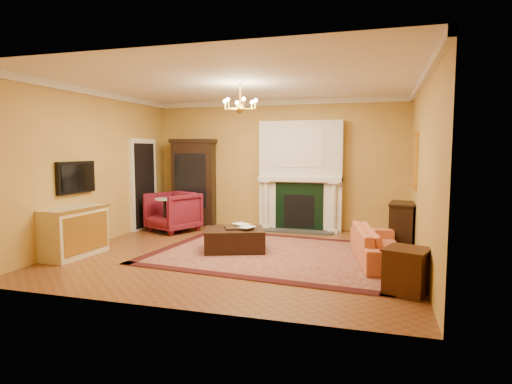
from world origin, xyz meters
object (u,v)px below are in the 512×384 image
at_px(pedestal_table, 165,213).
at_px(commode, 73,232).
at_px(console_table, 402,225).
at_px(end_table, 406,272).
at_px(leather_ottoman, 234,240).
at_px(coral_sofa, 381,239).
at_px(wingback_armchair, 173,210).
at_px(china_cabinet, 194,184).

relative_size(pedestal_table, commode, 0.67).
distance_m(pedestal_table, console_table, 4.99).
relative_size(end_table, console_table, 0.69).
bearing_deg(leather_ottoman, console_table, 2.36).
bearing_deg(coral_sofa, end_table, -178.67).
height_order(wingback_armchair, pedestal_table, wingback_armchair).
xyz_separation_m(coral_sofa, end_table, (0.32, -1.52, -0.10)).
distance_m(china_cabinet, pedestal_table, 1.31).
distance_m(coral_sofa, console_table, 1.35).
xyz_separation_m(coral_sofa, console_table, (0.38, 1.29, 0.03)).
height_order(wingback_armchair, coral_sofa, wingback_armchair).
relative_size(china_cabinet, wingback_armchair, 2.05).
distance_m(wingback_armchair, console_table, 4.91).
xyz_separation_m(china_cabinet, leather_ottoman, (1.86, -2.36, -0.79)).
bearing_deg(wingback_armchair, leather_ottoman, -10.74).
relative_size(commode, end_table, 2.04).
distance_m(coral_sofa, end_table, 1.56).
bearing_deg(end_table, coral_sofa, 101.78).
bearing_deg(commode, end_table, -0.92).
distance_m(china_cabinet, wingback_armchair, 1.08).
distance_m(china_cabinet, coral_sofa, 5.07).
xyz_separation_m(pedestal_table, coral_sofa, (4.61, -1.22, -0.07)).
bearing_deg(console_table, coral_sofa, -100.04).
bearing_deg(end_table, china_cabinet, 140.49).
distance_m(china_cabinet, end_table, 6.19).
relative_size(commode, leather_ottoman, 1.08).
distance_m(commode, coral_sofa, 5.25).
relative_size(pedestal_table, coral_sofa, 0.40).
height_order(wingback_armchair, console_table, wingback_armchair).
height_order(commode, leather_ottoman, commode).
bearing_deg(end_table, console_table, 88.78).
xyz_separation_m(china_cabinet, end_table, (4.75, -3.91, -0.72)).
xyz_separation_m(china_cabinet, wingback_armchair, (-0.10, -0.95, -0.52)).
xyz_separation_m(end_table, leather_ottoman, (-2.89, 1.56, -0.07)).
distance_m(wingback_armchair, commode, 2.61).
bearing_deg(console_table, leather_ottoman, -150.69).
distance_m(wingback_armchair, pedestal_table, 0.24).
distance_m(wingback_armchair, end_table, 5.69).
height_order(wingback_armchair, end_table, wingback_armchair).
relative_size(pedestal_table, console_table, 0.95).
xyz_separation_m(china_cabinet, commode, (-0.70, -3.49, -0.58)).
relative_size(china_cabinet, console_table, 2.46).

